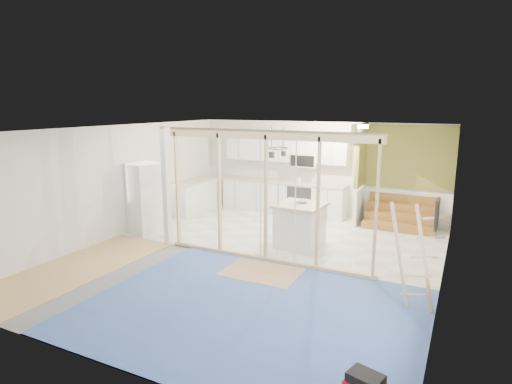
% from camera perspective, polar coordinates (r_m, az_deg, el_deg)
% --- Properties ---
extents(room, '(7.01, 8.01, 2.61)m').
position_cam_1_polar(room, '(8.38, -0.53, -0.50)').
color(room, slate).
rests_on(room, ground).
extents(floor_overlays, '(7.00, 8.00, 0.03)m').
position_cam_1_polar(floor_overlays, '(8.76, 0.10, -8.74)').
color(floor_overlays, beige).
rests_on(floor_overlays, room).
extents(stud_frame, '(4.66, 0.14, 2.60)m').
position_cam_1_polar(stud_frame, '(8.44, -2.00, 1.58)').
color(stud_frame, '#DBB586').
rests_on(stud_frame, room).
extents(base_cabinets, '(4.45, 2.24, 0.93)m').
position_cam_1_polar(base_cabinets, '(12.20, -0.09, -0.66)').
color(base_cabinets, white).
rests_on(base_cabinets, room).
extents(upper_cabinets, '(3.60, 0.41, 0.85)m').
position_cam_1_polar(upper_cabinets, '(12.08, 4.16, 5.69)').
color(upper_cabinets, white).
rests_on(upper_cabinets, room).
extents(green_partition, '(2.25, 1.51, 2.60)m').
position_cam_1_polar(green_partition, '(11.29, 17.45, 0.27)').
color(green_partition, olive).
rests_on(green_partition, room).
extents(pot_rack, '(0.52, 0.52, 0.72)m').
position_cam_1_polar(pot_rack, '(10.09, 2.81, 5.55)').
color(pot_rack, black).
rests_on(pot_rack, room).
extents(sheathing_panel, '(0.02, 4.00, 2.60)m').
position_cam_1_polar(sheathing_panel, '(5.59, 22.79, -7.65)').
color(sheathing_panel, tan).
rests_on(sheathing_panel, room).
extents(electrical_panel, '(0.04, 0.30, 0.40)m').
position_cam_1_polar(electrical_panel, '(6.07, 22.98, -2.73)').
color(electrical_panel, '#343439').
rests_on(electrical_panel, room).
extents(ceiling_light, '(0.32, 0.32, 0.08)m').
position_cam_1_polar(ceiling_light, '(10.57, 13.91, 8.46)').
color(ceiling_light, '#FFEABF').
rests_on(ceiling_light, room).
extents(fridge, '(0.91, 0.88, 1.70)m').
position_cam_1_polar(fridge, '(10.55, -14.51, -0.84)').
color(fridge, white).
rests_on(fridge, room).
extents(island, '(1.04, 1.04, 0.97)m').
position_cam_1_polar(island, '(9.33, 5.87, -4.50)').
color(island, white).
rests_on(island, room).
extents(bowl, '(0.34, 0.34, 0.06)m').
position_cam_1_polar(bowl, '(9.32, 6.13, -1.23)').
color(bowl, silver).
rests_on(bowl, island).
extents(soap_bottle_a, '(0.14, 0.14, 0.29)m').
position_cam_1_polar(soap_bottle_a, '(12.26, 1.72, 2.28)').
color(soap_bottle_a, '#9D9EAF').
rests_on(soap_bottle_a, base_cabinets).
extents(soap_bottle_b, '(0.09, 0.09, 0.18)m').
position_cam_1_polar(soap_bottle_b, '(11.85, 5.80, 1.63)').
color(soap_bottle_b, white).
rests_on(soap_bottle_b, base_cabinets).
extents(ladder, '(0.87, 0.10, 1.61)m').
position_cam_1_polar(ladder, '(6.87, 20.42, -8.12)').
color(ladder, tan).
rests_on(ladder, room).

